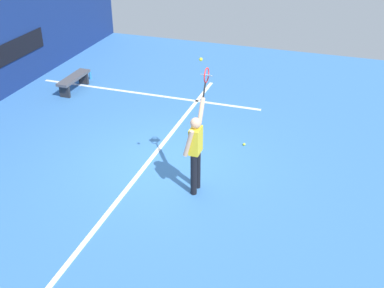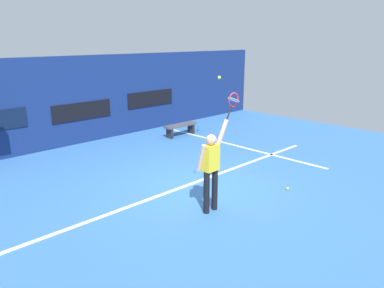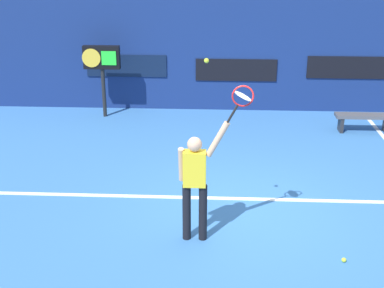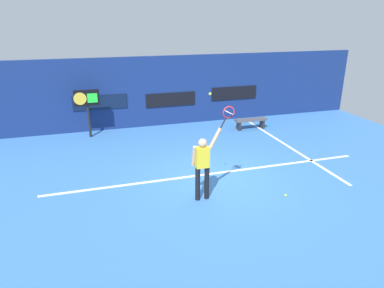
# 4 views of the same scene
# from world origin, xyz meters

# --- Properties ---
(ground_plane) EXTENTS (18.00, 18.00, 0.00)m
(ground_plane) POSITION_xyz_m (0.00, 0.00, 0.00)
(ground_plane) COLOR #3870B2
(back_wall) EXTENTS (18.00, 0.20, 3.00)m
(back_wall) POSITION_xyz_m (0.00, 5.94, 1.50)
(back_wall) COLOR navy
(back_wall) RESTS_ON ground_plane
(sponsor_banner_center) EXTENTS (2.20, 0.03, 0.60)m
(sponsor_banner_center) POSITION_xyz_m (0.00, 5.82, 1.13)
(sponsor_banner_center) COLOR black
(sponsor_banner_starboard) EXTENTS (2.20, 0.03, 0.60)m
(sponsor_banner_starboard) POSITION_xyz_m (3.00, 5.82, 1.24)
(sponsor_banner_starboard) COLOR black
(court_baseline) EXTENTS (10.00, 0.10, 0.01)m
(court_baseline) POSITION_xyz_m (0.00, 0.40, 0.01)
(court_baseline) COLOR white
(court_baseline) RESTS_ON ground_plane
(court_sideline) EXTENTS (0.10, 7.00, 0.01)m
(court_sideline) POSITION_xyz_m (3.51, 2.00, 0.01)
(court_sideline) COLOR white
(court_sideline) RESTS_ON ground_plane
(tennis_player) EXTENTS (0.75, 0.31, 1.94)m
(tennis_player) POSITION_xyz_m (-0.80, -0.98, 1.01)
(tennis_player) COLOR black
(tennis_player) RESTS_ON ground_plane
(tennis_racket) EXTENTS (0.43, 0.27, 0.61)m
(tennis_racket) POSITION_xyz_m (-0.15, -0.98, 2.29)
(tennis_racket) COLOR black
(tennis_ball) EXTENTS (0.07, 0.07, 0.07)m
(tennis_ball) POSITION_xyz_m (-0.65, -1.02, 2.82)
(tennis_ball) COLOR #CCE033
(court_bench) EXTENTS (1.40, 0.36, 0.45)m
(court_bench) POSITION_xyz_m (3.11, 4.19, 0.34)
(court_bench) COLOR #4C4C51
(court_bench) RESTS_ON ground_plane
(water_bottle) EXTENTS (0.07, 0.07, 0.24)m
(water_bottle) POSITION_xyz_m (4.08, 4.19, 0.12)
(water_bottle) COLOR #338CD8
(water_bottle) RESTS_ON ground_plane
(spare_ball) EXTENTS (0.07, 0.07, 0.07)m
(spare_ball) POSITION_xyz_m (1.39, -1.51, 0.03)
(spare_ball) COLOR #CCE033
(spare_ball) RESTS_ON ground_plane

